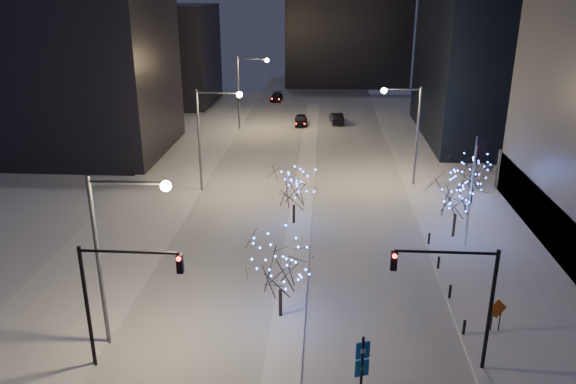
# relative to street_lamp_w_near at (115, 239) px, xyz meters

# --- Properties ---
(ground) EXTENTS (160.00, 160.00, 0.00)m
(ground) POSITION_rel_street_lamp_w_near_xyz_m (8.94, -2.00, -6.50)
(ground) COLOR silver
(ground) RESTS_ON ground
(road) EXTENTS (20.00, 130.00, 0.02)m
(road) POSITION_rel_street_lamp_w_near_xyz_m (8.94, 33.00, -6.49)
(road) COLOR silver
(road) RESTS_ON ground
(median) EXTENTS (2.00, 80.00, 0.15)m
(median) POSITION_rel_street_lamp_w_near_xyz_m (8.94, 28.00, -6.42)
(median) COLOR silver
(median) RESTS_ON ground
(east_sidewalk) EXTENTS (10.00, 90.00, 0.15)m
(east_sidewalk) POSITION_rel_street_lamp_w_near_xyz_m (23.94, 18.00, -6.42)
(east_sidewalk) COLOR silver
(east_sidewalk) RESTS_ON ground
(west_sidewalk) EXTENTS (8.00, 90.00, 0.15)m
(west_sidewalk) POSITION_rel_street_lamp_w_near_xyz_m (-5.06, 18.00, -6.42)
(west_sidewalk) COLOR silver
(west_sidewalk) RESTS_ON ground
(filler_west_near) EXTENTS (22.00, 18.00, 24.00)m
(filler_west_near) POSITION_rel_street_lamp_w_near_xyz_m (-19.06, 38.00, 5.50)
(filler_west_near) COLOR black
(filler_west_near) RESTS_ON ground
(filler_west_far) EXTENTS (18.00, 16.00, 16.00)m
(filler_west_far) POSITION_rel_street_lamp_w_near_xyz_m (-17.06, 68.00, 1.50)
(filler_west_far) COLOR black
(filler_west_far) RESTS_ON ground
(street_lamp_w_near) EXTENTS (4.40, 0.56, 10.00)m
(street_lamp_w_near) POSITION_rel_street_lamp_w_near_xyz_m (0.00, 0.00, 0.00)
(street_lamp_w_near) COLOR #595E66
(street_lamp_w_near) RESTS_ON ground
(street_lamp_w_mid) EXTENTS (4.40, 0.56, 10.00)m
(street_lamp_w_mid) POSITION_rel_street_lamp_w_near_xyz_m (0.00, 25.00, 0.00)
(street_lamp_w_mid) COLOR #595E66
(street_lamp_w_mid) RESTS_ON ground
(street_lamp_w_far) EXTENTS (4.40, 0.56, 10.00)m
(street_lamp_w_far) POSITION_rel_street_lamp_w_near_xyz_m (0.00, 50.00, 0.00)
(street_lamp_w_far) COLOR #595E66
(street_lamp_w_far) RESTS_ON ground
(street_lamp_east) EXTENTS (3.90, 0.56, 10.00)m
(street_lamp_east) POSITION_rel_street_lamp_w_near_xyz_m (19.02, 28.00, -0.05)
(street_lamp_east) COLOR #595E66
(street_lamp_east) RESTS_ON ground
(traffic_signal_west) EXTENTS (5.26, 0.43, 7.00)m
(traffic_signal_west) POSITION_rel_street_lamp_w_near_xyz_m (0.50, -2.00, -1.74)
(traffic_signal_west) COLOR black
(traffic_signal_west) RESTS_ON ground
(traffic_signal_east) EXTENTS (5.26, 0.43, 7.00)m
(traffic_signal_east) POSITION_rel_street_lamp_w_near_xyz_m (17.88, -1.00, -1.74)
(traffic_signal_east) COLOR black
(traffic_signal_east) RESTS_ON ground
(flagpoles) EXTENTS (1.35, 2.60, 8.00)m
(flagpoles) POSITION_rel_street_lamp_w_near_xyz_m (22.30, 15.25, -1.70)
(flagpoles) COLOR silver
(flagpoles) RESTS_ON east_sidewalk
(bollards) EXTENTS (0.16, 12.16, 0.90)m
(bollards) POSITION_rel_street_lamp_w_near_xyz_m (19.14, 8.00, -5.90)
(bollards) COLOR black
(bollards) RESTS_ON east_sidewalk
(car_near) EXTENTS (2.06, 4.58, 1.53)m
(car_near) POSITION_rel_street_lamp_w_near_xyz_m (7.44, 53.04, -5.74)
(car_near) COLOR black
(car_near) RESTS_ON ground
(car_mid) EXTENTS (2.20, 4.84, 1.54)m
(car_mid) POSITION_rel_street_lamp_w_near_xyz_m (12.56, 54.71, -5.73)
(car_mid) COLOR black
(car_mid) RESTS_ON ground
(car_far) EXTENTS (2.02, 4.71, 1.35)m
(car_far) POSITION_rel_street_lamp_w_near_xyz_m (2.33, 70.84, -5.82)
(car_far) COLOR black
(car_far) RESTS_ON ground
(holiday_tree_median_near) EXTENTS (5.11, 5.11, 5.22)m
(holiday_tree_median_near) POSITION_rel_street_lamp_w_near_xyz_m (8.44, 3.23, -3.00)
(holiday_tree_median_near) COLOR black
(holiday_tree_median_near) RESTS_ON median
(holiday_tree_median_far) EXTENTS (5.16, 5.16, 4.82)m
(holiday_tree_median_far) POSITION_rel_street_lamp_w_near_xyz_m (8.44, 17.40, -3.28)
(holiday_tree_median_far) COLOR black
(holiday_tree_median_far) RESTS_ON median
(holiday_tree_plaza_near) EXTENTS (4.27, 4.27, 5.43)m
(holiday_tree_plaza_near) POSITION_rel_street_lamp_w_near_xyz_m (21.32, 15.55, -2.82)
(holiday_tree_plaza_near) COLOR black
(holiday_tree_plaza_near) RESTS_ON east_sidewalk
(holiday_tree_plaza_far) EXTENTS (4.13, 4.13, 4.89)m
(holiday_tree_plaza_far) POSITION_rel_street_lamp_w_near_xyz_m (24.43, 22.94, -3.26)
(holiday_tree_plaza_far) COLOR black
(holiday_tree_plaza_far) RESTS_ON east_sidewalk
(wayfinding_sign) EXTENTS (0.68, 0.31, 3.86)m
(wayfinding_sign) POSITION_rel_street_lamp_w_near_xyz_m (12.87, -4.08, -4.13)
(wayfinding_sign) COLOR black
(wayfinding_sign) RESTS_ON ground
(construction_sign) EXTENTS (1.19, 0.49, 2.08)m
(construction_sign) POSITION_rel_street_lamp_w_near_xyz_m (21.02, 2.49, -5.10)
(construction_sign) COLOR black
(construction_sign) RESTS_ON east_sidewalk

